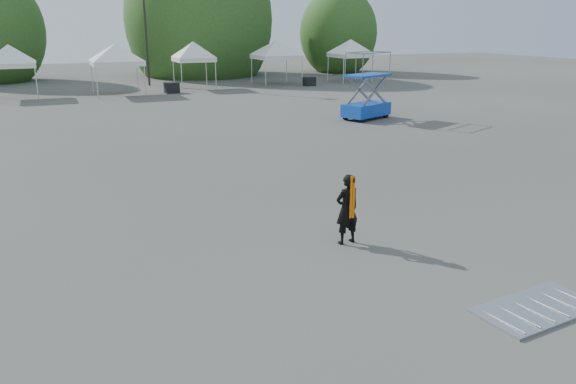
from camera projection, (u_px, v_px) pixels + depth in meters
name	position (u px, v px, depth m)	size (l,w,h in m)	color
ground	(269.00, 222.00, 13.66)	(120.00, 120.00, 0.00)	#474442
light_pole_east	(144.00, 10.00, 41.24)	(0.60, 0.25, 9.80)	black
tree_mid_e	(199.00, 20.00, 49.88)	(5.12, 5.12, 7.79)	#382314
tree_far_e	(338.00, 33.00, 53.49)	(3.84, 3.84, 5.84)	#382314
tent_d	(8.00, 49.00, 34.85)	(4.15, 4.15, 3.88)	silver
tent_e	(115.00, 48.00, 36.48)	(4.52, 4.52, 3.88)	silver
tent_f	(193.00, 45.00, 39.98)	(3.77, 3.77, 3.88)	silver
tent_g	(276.00, 44.00, 42.79)	(4.52, 4.52, 3.88)	silver
tent_h	(351.00, 43.00, 44.89)	(4.01, 4.01, 3.88)	silver
man	(347.00, 209.00, 12.11)	(0.61, 0.44, 1.56)	black
scissor_lift	(367.00, 86.00, 27.65)	(2.81, 2.11, 3.26)	#0D42AA
barrier_mid	(537.00, 308.00, 9.46)	(2.24, 1.27, 0.07)	#A5A8AD
crate_mid	(172.00, 88.00, 38.19)	(0.92, 0.72, 0.72)	black
crate_east	(309.00, 81.00, 42.56)	(0.84, 0.65, 0.65)	black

